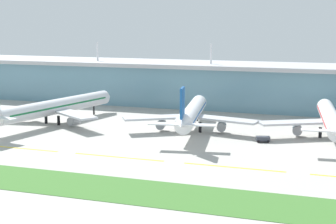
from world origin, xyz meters
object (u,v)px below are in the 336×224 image
at_px(airliner_near, 55,107).
at_px(pushback_tug, 263,139).
at_px(airliner_middle, 192,114).
at_px(airliner_far, 330,119).

height_order(airliner_near, pushback_tug, airliner_near).
height_order(airliner_middle, pushback_tug, airliner_middle).
height_order(airliner_middle, airliner_far, same).
bearing_deg(airliner_near, airliner_middle, 3.59).
bearing_deg(pushback_tug, airliner_middle, 161.68).
xyz_separation_m(airliner_near, pushback_tug, (80.57, -5.55, -5.36)).
relative_size(airliner_middle, airliner_far, 0.99).
bearing_deg(airliner_middle, airliner_near, -176.41).
bearing_deg(airliner_far, pushback_tug, -144.35).
distance_m(airliner_near, pushback_tug, 80.94).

